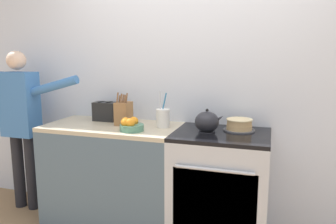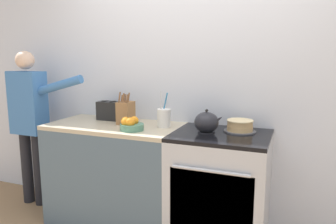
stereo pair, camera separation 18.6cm
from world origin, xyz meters
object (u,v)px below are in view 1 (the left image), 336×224
object	(u,v)px
tea_kettle	(207,122)
layer_cake	(239,125)
knife_block	(124,113)
fruit_bowl	(130,125)
person_baker	(22,117)
stove_range	(220,188)
utensil_crock	(163,118)
toaster	(105,111)

from	to	relation	value
tea_kettle	layer_cake	bearing A→B (deg)	27.13
tea_kettle	knife_block	world-z (taller)	knife_block
fruit_bowl	person_baker	distance (m)	1.25
fruit_bowl	knife_block	bearing A→B (deg)	127.09
stove_range	utensil_crock	world-z (taller)	utensil_crock
fruit_bowl	toaster	world-z (taller)	toaster
knife_block	tea_kettle	bearing A→B (deg)	-3.96
layer_cake	toaster	size ratio (longest dim) A/B	1.11
layer_cake	knife_block	xyz separation A→B (m)	(-1.00, -0.07, 0.06)
fruit_bowl	toaster	xyz separation A→B (m)	(-0.40, 0.32, 0.04)
stove_range	fruit_bowl	bearing A→B (deg)	-167.66
knife_block	stove_range	bearing A→B (deg)	-3.32
stove_range	toaster	distance (m)	1.26
utensil_crock	tea_kettle	bearing A→B (deg)	-8.65
tea_kettle	knife_block	size ratio (longest dim) A/B	0.82
stove_range	layer_cake	size ratio (longest dim) A/B	3.60
layer_cake	person_baker	distance (m)	2.08
person_baker	layer_cake	bearing A→B (deg)	9.22
knife_block	utensil_crock	bearing A→B (deg)	1.16
stove_range	tea_kettle	distance (m)	0.56
layer_cake	utensil_crock	distance (m)	0.64
utensil_crock	fruit_bowl	bearing A→B (deg)	-134.00
knife_block	person_baker	distance (m)	1.08
stove_range	person_baker	size ratio (longest dim) A/B	0.59
layer_cake	toaster	distance (m)	1.24
layer_cake	utensil_crock	bearing A→B (deg)	-174.21
utensil_crock	person_baker	distance (m)	1.45
utensil_crock	person_baker	size ratio (longest dim) A/B	0.20
knife_block	toaster	xyz separation A→B (m)	(-0.24, 0.11, -0.02)
layer_cake	utensil_crock	xyz separation A→B (m)	(-0.64, -0.06, 0.04)
tea_kettle	fruit_bowl	size ratio (longest dim) A/B	1.22
person_baker	knife_block	bearing A→B (deg)	8.20
tea_kettle	person_baker	xyz separation A→B (m)	(-1.84, 0.02, -0.07)
layer_cake	utensil_crock	world-z (taller)	utensil_crock
layer_cake	knife_block	size ratio (longest dim) A/B	0.88
utensil_crock	toaster	distance (m)	0.61
toaster	knife_block	bearing A→B (deg)	-24.75
tea_kettle	person_baker	bearing A→B (deg)	179.52
layer_cake	tea_kettle	xyz separation A→B (m)	(-0.24, -0.12, 0.04)
layer_cake	utensil_crock	size ratio (longest dim) A/B	0.83
utensil_crock	toaster	size ratio (longest dim) A/B	1.34
stove_range	toaster	size ratio (longest dim) A/B	4.01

